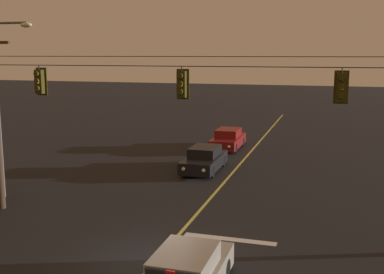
% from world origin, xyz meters
% --- Properties ---
extents(ground_plane, '(180.00, 180.00, 0.00)m').
position_xyz_m(ground_plane, '(0.00, 0.00, 0.00)').
color(ground_plane, black).
extents(lane_centre_stripe, '(0.14, 60.00, 0.01)m').
position_xyz_m(lane_centre_stripe, '(0.00, 9.31, 0.00)').
color(lane_centre_stripe, '#D1C64C').
rests_on(lane_centre_stripe, ground).
extents(stop_bar_paint, '(3.40, 0.36, 0.01)m').
position_xyz_m(stop_bar_paint, '(1.90, 2.71, 0.00)').
color(stop_bar_paint, silver).
rests_on(stop_bar_paint, ground).
extents(signal_span_assembly, '(18.48, 0.32, 7.58)m').
position_xyz_m(signal_span_assembly, '(0.00, 3.31, 3.94)').
color(signal_span_assembly, '#38281C').
rests_on(signal_span_assembly, ground).
extents(traffic_light_leftmost, '(0.48, 0.41, 1.22)m').
position_xyz_m(traffic_light_leftmost, '(-6.10, 3.29, 5.53)').
color(traffic_light_leftmost, black).
extents(traffic_light_left_inner, '(0.48, 0.41, 1.22)m').
position_xyz_m(traffic_light_left_inner, '(-0.09, 3.29, 5.53)').
color(traffic_light_left_inner, black).
extents(traffic_light_centre, '(0.48, 0.41, 1.22)m').
position_xyz_m(traffic_light_centre, '(5.49, 3.29, 5.53)').
color(traffic_light_centre, black).
extents(car_oncoming_lead, '(1.80, 4.42, 1.39)m').
position_xyz_m(car_oncoming_lead, '(-1.67, 12.35, 0.65)').
color(car_oncoming_lead, black).
rests_on(car_oncoming_lead, ground).
extents(car_oncoming_trailing, '(1.80, 4.42, 1.39)m').
position_xyz_m(car_oncoming_trailing, '(-1.76, 19.10, 0.65)').
color(car_oncoming_trailing, maroon).
rests_on(car_oncoming_trailing, ground).
extents(street_lamp_corner, '(2.11, 0.30, 8.08)m').
position_xyz_m(street_lamp_corner, '(-9.05, 4.75, 4.85)').
color(street_lamp_corner, '#4C4F54').
rests_on(street_lamp_corner, ground).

